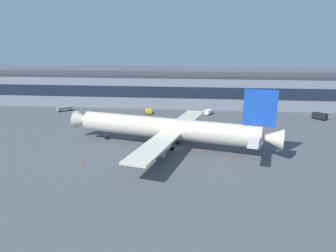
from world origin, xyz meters
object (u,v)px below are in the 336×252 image
object	(u,v)px
pushback_tractor	(208,112)
traffic_cone_0	(82,164)
fuel_truck	(255,112)
traffic_cone_2	(145,170)
airliner	(170,129)
traffic_cone_1	(225,158)
belt_loader	(64,109)
traffic_cone_3	(90,152)
crew_van	(320,116)
baggage_tug	(149,111)

from	to	relation	value
pushback_tractor	traffic_cone_0	distance (m)	65.07
fuel_truck	traffic_cone_2	xyz separation A→B (m)	(-34.49, -57.51, -1.54)
airliner	traffic_cone_1	distance (m)	17.73
airliner	traffic_cone_2	world-z (taller)	airliner
belt_loader	traffic_cone_3	distance (m)	56.37
traffic_cone_0	traffic_cone_2	distance (m)	16.20
pushback_tractor	fuel_truck	bearing A→B (deg)	-3.68
pushback_tractor	traffic_cone_3	xyz separation A→B (m)	(-32.52, -48.73, -0.75)
belt_loader	traffic_cone_0	size ratio (longest dim) A/B	10.18
crew_van	traffic_cone_2	size ratio (longest dim) A/B	7.66
traffic_cone_1	belt_loader	bearing A→B (deg)	142.99
traffic_cone_1	traffic_cone_2	world-z (taller)	traffic_cone_2
crew_van	pushback_tractor	bearing A→B (deg)	174.61
traffic_cone_2	traffic_cone_3	size ratio (longest dim) A/B	1.14
pushback_tractor	fuel_truck	distance (m)	18.97
baggage_tug	traffic_cone_2	distance (m)	57.69
crew_van	pushback_tractor	world-z (taller)	crew_van
crew_van	belt_loader	xyz separation A→B (m)	(-104.42, 3.61, -0.31)
baggage_tug	traffic_cone_2	size ratio (longest dim) A/B	5.91
crew_van	traffic_cone_3	distance (m)	87.65
belt_loader	fuel_truck	bearing A→B (deg)	-0.56
traffic_cone_2	baggage_tug	bearing A→B (deg)	98.81
airliner	traffic_cone_0	size ratio (longest dim) A/B	103.76
baggage_tug	traffic_cone_1	xyz separation A→B (m)	(27.77, -47.64, -0.80)
pushback_tractor	baggage_tug	distance (m)	24.47
belt_loader	traffic_cone_0	world-z (taller)	belt_loader
pushback_tractor	traffic_cone_3	bearing A→B (deg)	-123.71
belt_loader	baggage_tug	world-z (taller)	belt_loader
pushback_tractor	traffic_cone_1	distance (m)	49.48
traffic_cone_1	traffic_cone_2	size ratio (longest dim) A/B	0.83
fuel_truck	baggage_tug	world-z (taller)	fuel_truck
belt_loader	fuel_truck	world-z (taller)	fuel_truck
traffic_cone_1	baggage_tug	bearing A→B (deg)	120.24
traffic_cone_0	traffic_cone_2	bearing A→B (deg)	-6.69
traffic_cone_3	belt_loader	bearing A→B (deg)	121.01
airliner	belt_loader	distance (m)	64.77
pushback_tractor	traffic_cone_3	world-z (taller)	pushback_tractor
belt_loader	traffic_cone_1	world-z (taller)	belt_loader
baggage_tug	traffic_cone_1	distance (m)	55.15
belt_loader	traffic_cone_3	size ratio (longest dim) A/B	9.83
pushback_tractor	belt_loader	bearing A→B (deg)	-179.60
traffic_cone_0	traffic_cone_3	world-z (taller)	traffic_cone_3
pushback_tractor	traffic_cone_1	xyz separation A→B (m)	(3.36, -49.36, -0.76)
pushback_tractor	traffic_cone_2	world-z (taller)	pushback_tractor
crew_van	pushback_tractor	distance (m)	43.06
belt_loader	fuel_truck	distance (m)	80.48
traffic_cone_2	belt_loader	bearing A→B (deg)	128.26
pushback_tractor	traffic_cone_0	bearing A→B (deg)	-119.13
belt_loader	traffic_cone_2	xyz separation A→B (m)	(45.97, -58.30, -0.81)
traffic_cone_2	traffic_cone_3	world-z (taller)	traffic_cone_2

